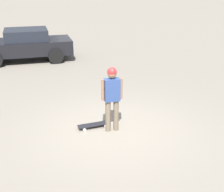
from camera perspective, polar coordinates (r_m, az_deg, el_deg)
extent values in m
plane|color=gray|center=(7.67, 0.00, -6.25)|extent=(220.00, 220.00, 0.00)
cylinder|color=#7A6B56|center=(7.48, -0.74, -3.68)|extent=(0.13, 0.13, 0.78)
cylinder|color=#7A6B56|center=(7.52, 0.73, -3.52)|extent=(0.13, 0.13, 0.78)
cube|color=#334C8C|center=(7.25, 0.00, 1.14)|extent=(0.36, 0.41, 0.54)
cylinder|color=#9E7051|center=(7.20, -1.68, 1.10)|extent=(0.07, 0.07, 0.51)
cylinder|color=#9E7051|center=(7.30, 1.65, 1.38)|extent=(0.07, 0.07, 0.51)
sphere|color=#9E7051|center=(7.12, 0.00, 4.13)|extent=(0.21, 0.21, 0.21)
sphere|color=red|center=(7.11, 0.00, 4.41)|extent=(0.22, 0.22, 0.22)
cube|color=#232328|center=(7.77, -3.35, -5.22)|extent=(0.67, 0.75, 0.01)
cylinder|color=silver|center=(7.62, -5.03, -6.21)|extent=(0.07, 0.08, 0.08)
cylinder|color=silver|center=(7.83, -5.51, -5.45)|extent=(0.07, 0.08, 0.08)
cylinder|color=silver|center=(7.76, -1.16, -5.58)|extent=(0.07, 0.08, 0.08)
cylinder|color=silver|center=(7.97, -1.74, -4.86)|extent=(0.07, 0.08, 0.08)
cube|color=black|center=(14.35, -15.64, 8.66)|extent=(3.70, 4.29, 0.59)
cube|color=#1E232D|center=(14.25, -15.45, 10.78)|extent=(2.31, 2.37, 0.47)
cylinder|color=black|center=(13.62, -10.20, 7.18)|extent=(0.53, 0.64, 0.64)
cylinder|color=black|center=(15.30, -10.89, 8.67)|extent=(0.53, 0.64, 0.64)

